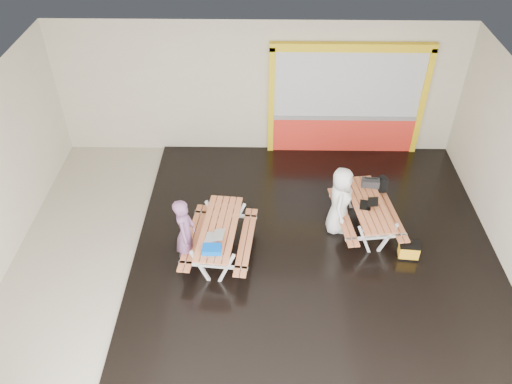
{
  "coord_description": "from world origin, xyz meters",
  "views": [
    {
      "loc": [
        0.14,
        -7.49,
        7.75
      ],
      "look_at": [
        0.0,
        0.9,
        1.0
      ],
      "focal_mm": 36.21,
      "sensor_mm": 36.0,
      "label": 1
    }
  ],
  "objects_px": {
    "picnic_table_left": "(220,234)",
    "dark_case": "(340,224)",
    "person_right": "(340,201)",
    "laptop_right": "(368,204)",
    "blue_pouch": "(212,249)",
    "toolbox": "(370,183)",
    "person_left": "(185,234)",
    "laptop_left": "(214,237)",
    "fluke_bag": "(409,251)",
    "backpack": "(382,184)",
    "picnic_table_right": "(367,210)"
  },
  "relations": [
    {
      "from": "laptop_left",
      "to": "fluke_bag",
      "type": "relative_size",
      "value": 0.93
    },
    {
      "from": "person_right",
      "to": "backpack",
      "type": "bearing_deg",
      "value": -42.56
    },
    {
      "from": "picnic_table_left",
      "to": "person_left",
      "type": "bearing_deg",
      "value": -159.57
    },
    {
      "from": "person_left",
      "to": "person_right",
      "type": "xyz_separation_m",
      "value": [
        3.13,
        1.08,
        -0.03
      ]
    },
    {
      "from": "laptop_right",
      "to": "picnic_table_right",
      "type": "bearing_deg",
      "value": 72.58
    },
    {
      "from": "picnic_table_right",
      "to": "laptop_left",
      "type": "height_order",
      "value": "laptop_left"
    },
    {
      "from": "blue_pouch",
      "to": "fluke_bag",
      "type": "bearing_deg",
      "value": 9.11
    },
    {
      "from": "laptop_left",
      "to": "person_left",
      "type": "bearing_deg",
      "value": 169.77
    },
    {
      "from": "picnic_table_right",
      "to": "dark_case",
      "type": "height_order",
      "value": "picnic_table_right"
    },
    {
      "from": "laptop_right",
      "to": "toolbox",
      "type": "height_order",
      "value": "toolbox"
    },
    {
      "from": "blue_pouch",
      "to": "person_left",
      "type": "bearing_deg",
      "value": 141.92
    },
    {
      "from": "laptop_right",
      "to": "laptop_left",
      "type": "bearing_deg",
      "value": -160.98
    },
    {
      "from": "laptop_left",
      "to": "person_right",
      "type": "bearing_deg",
      "value": 24.78
    },
    {
      "from": "laptop_left",
      "to": "toolbox",
      "type": "relative_size",
      "value": 1.01
    },
    {
      "from": "blue_pouch",
      "to": "backpack",
      "type": "height_order",
      "value": "backpack"
    },
    {
      "from": "laptop_right",
      "to": "fluke_bag",
      "type": "relative_size",
      "value": 0.95
    },
    {
      "from": "person_right",
      "to": "backpack",
      "type": "height_order",
      "value": "person_right"
    },
    {
      "from": "person_left",
      "to": "person_right",
      "type": "height_order",
      "value": "person_left"
    },
    {
      "from": "person_right",
      "to": "fluke_bag",
      "type": "relative_size",
      "value": 3.64
    },
    {
      "from": "person_right",
      "to": "laptop_right",
      "type": "height_order",
      "value": "person_right"
    },
    {
      "from": "toolbox",
      "to": "laptop_left",
      "type": "bearing_deg",
      "value": -151.88
    },
    {
      "from": "picnic_table_right",
      "to": "person_right",
      "type": "height_order",
      "value": "person_right"
    },
    {
      "from": "picnic_table_left",
      "to": "dark_case",
      "type": "xyz_separation_m",
      "value": [
        2.57,
        0.85,
        -0.47
      ]
    },
    {
      "from": "laptop_left",
      "to": "toolbox",
      "type": "distance_m",
      "value": 3.73
    },
    {
      "from": "person_right",
      "to": "toolbox",
      "type": "bearing_deg",
      "value": -39.63
    },
    {
      "from": "laptop_left",
      "to": "laptop_right",
      "type": "distance_m",
      "value": 3.32
    },
    {
      "from": "toolbox",
      "to": "fluke_bag",
      "type": "bearing_deg",
      "value": -66.38
    },
    {
      "from": "blue_pouch",
      "to": "person_right",
      "type": "bearing_deg",
      "value": 30.43
    },
    {
      "from": "blue_pouch",
      "to": "picnic_table_left",
      "type": "bearing_deg",
      "value": 82.69
    },
    {
      "from": "person_right",
      "to": "laptop_left",
      "type": "height_order",
      "value": "person_right"
    },
    {
      "from": "person_left",
      "to": "laptop_left",
      "type": "xyz_separation_m",
      "value": [
        0.56,
        -0.1,
        0.01
      ]
    },
    {
      "from": "person_right",
      "to": "blue_pouch",
      "type": "height_order",
      "value": "person_right"
    },
    {
      "from": "dark_case",
      "to": "toolbox",
      "type": "bearing_deg",
      "value": 41.16
    },
    {
      "from": "picnic_table_left",
      "to": "toolbox",
      "type": "height_order",
      "value": "toolbox"
    },
    {
      "from": "person_left",
      "to": "fluke_bag",
      "type": "height_order",
      "value": "person_left"
    },
    {
      "from": "person_left",
      "to": "person_right",
      "type": "distance_m",
      "value": 3.31
    },
    {
      "from": "laptop_right",
      "to": "fluke_bag",
      "type": "bearing_deg",
      "value": -44.78
    },
    {
      "from": "person_right",
      "to": "dark_case",
      "type": "xyz_separation_m",
      "value": [
        0.07,
        0.0,
        -0.67
      ]
    },
    {
      "from": "person_right",
      "to": "laptop_left",
      "type": "distance_m",
      "value": 2.83
    },
    {
      "from": "fluke_bag",
      "to": "person_left",
      "type": "bearing_deg",
      "value": -177.46
    },
    {
      "from": "picnic_table_right",
      "to": "dark_case",
      "type": "distance_m",
      "value": 0.69
    },
    {
      "from": "laptop_left",
      "to": "dark_case",
      "type": "bearing_deg",
      "value": 24.26
    },
    {
      "from": "person_left",
      "to": "blue_pouch",
      "type": "height_order",
      "value": "person_left"
    },
    {
      "from": "laptop_right",
      "to": "backpack",
      "type": "bearing_deg",
      "value": 61.82
    },
    {
      "from": "picnic_table_left",
      "to": "laptop_right",
      "type": "distance_m",
      "value": 3.16
    },
    {
      "from": "laptop_left",
      "to": "toolbox",
      "type": "height_order",
      "value": "toolbox"
    },
    {
      "from": "picnic_table_left",
      "to": "dark_case",
      "type": "height_order",
      "value": "picnic_table_left"
    },
    {
      "from": "person_left",
      "to": "fluke_bag",
      "type": "distance_m",
      "value": 4.53
    },
    {
      "from": "person_left",
      "to": "laptop_left",
      "type": "height_order",
      "value": "person_left"
    },
    {
      "from": "blue_pouch",
      "to": "toolbox",
      "type": "height_order",
      "value": "toolbox"
    }
  ]
}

